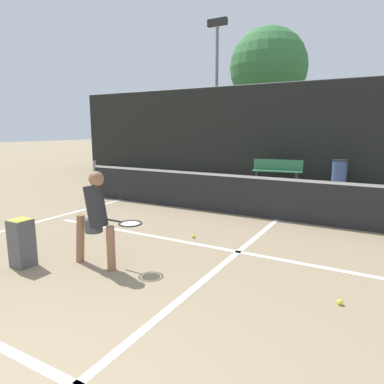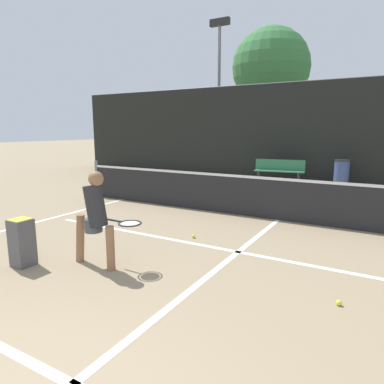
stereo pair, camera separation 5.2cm
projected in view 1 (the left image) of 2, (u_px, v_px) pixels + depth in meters
court_service_line at (238, 252)px, 5.63m from camera, size 8.25×0.10×0.01m
court_center_mark at (225, 263)px, 5.16m from camera, size 0.10×5.76×0.01m
court_sideline_left at (32, 223)px, 7.33m from camera, size 0.10×6.76×0.01m
net at (278, 197)px, 7.54m from camera, size 11.09×0.09×1.07m
fence_back at (326, 132)px, 12.73m from camera, size 24.00×0.06×3.79m
player_practicing at (96, 215)px, 4.90m from camera, size 1.09×0.51×1.42m
tennis_ball_scattered_1 at (193, 236)px, 6.35m from camera, size 0.07×0.07×0.07m
tennis_ball_scattered_3 at (340, 302)px, 3.93m from camera, size 0.07×0.07×0.07m
ball_hopper at (22, 242)px, 4.99m from camera, size 0.28×0.28×0.71m
courtside_bench at (277, 170)px, 12.92m from camera, size 1.86×0.65×0.86m
trash_bin at (339, 173)px, 12.08m from camera, size 0.52×0.52×0.94m
floodlight_mast at (217, 73)px, 18.40m from camera, size 1.10×0.24×7.71m
tree_west at (268, 68)px, 19.00m from camera, size 4.28×4.28×7.52m
tree_mid at (368, 99)px, 19.19m from camera, size 3.70×3.70×4.16m
building_far at (358, 120)px, 26.08m from camera, size 36.00×2.40×5.31m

